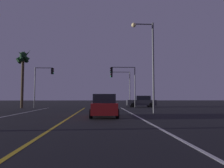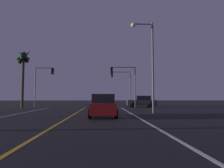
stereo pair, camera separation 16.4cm
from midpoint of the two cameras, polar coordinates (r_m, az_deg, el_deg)
lane_edge_right at (r=11.30m, az=10.95°, el=-11.02°), size 0.16×37.21×0.01m
lane_center_divider at (r=11.24m, az=-15.42°, el=-11.00°), size 0.16×37.21×0.01m
car_lead_same_lane at (r=15.70m, az=-2.50°, el=-6.01°), size 2.02×4.30×1.70m
car_crossing_side at (r=31.77m, az=7.93°, el=-4.78°), size 4.30×2.02×1.70m
traffic_light_near_right at (r=30.29m, az=2.94°, el=1.86°), size 3.71×0.36×5.89m
traffic_light_near_left at (r=31.25m, az=-18.34°, el=1.56°), size 2.74×0.36×5.72m
traffic_light_far_right at (r=35.76m, az=2.25°, el=0.96°), size 3.44×0.36×5.86m
street_lamp_right_far at (r=19.95m, az=9.69°, el=7.64°), size 2.13×0.44×8.52m
palm_tree_left_far at (r=31.30m, az=-23.31°, el=5.80°), size 2.20×2.13×8.13m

